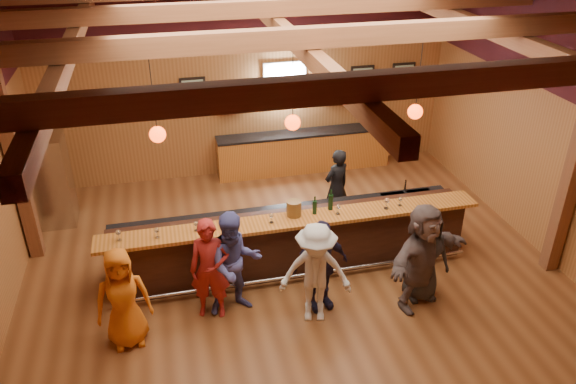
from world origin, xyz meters
name	(u,v)px	position (x,y,z in m)	size (l,w,h in m)	color
room	(292,89)	(0.00, 0.06, 3.21)	(9.04, 9.00, 4.52)	brown
bar_counter	(291,238)	(0.02, 0.15, 0.52)	(6.30, 1.07, 1.11)	black
back_bar_cabinet	(304,151)	(1.20, 3.72, 0.48)	(4.00, 0.52, 0.95)	#9C551C
window	(285,83)	(0.80, 3.95, 2.05)	(0.95, 0.09, 0.95)	silver
framed_pictures	(323,78)	(1.67, 3.94, 2.10)	(5.35, 0.05, 0.45)	black
wine_shelves	(285,103)	(0.80, 3.88, 1.62)	(3.00, 0.18, 0.30)	#9C551C
pendant_lights	(293,122)	(0.00, 0.00, 2.71)	(4.24, 0.24, 1.37)	black
stainless_fridge	(51,181)	(-4.10, 2.60, 0.90)	(0.70, 0.70, 1.80)	silver
customer_orange	(123,298)	(-2.72, -1.17, 0.79)	(0.77, 0.50, 1.57)	#CC5F13
customer_redvest	(210,269)	(-1.47, -0.84, 0.83)	(0.60, 0.40, 1.65)	maroon
customer_denim	(235,264)	(-1.09, -0.83, 0.86)	(0.84, 0.65, 1.72)	#494C92
customer_white	(315,274)	(0.03, -1.31, 0.82)	(1.06, 0.61, 1.65)	beige
customer_navy	(320,265)	(0.18, -1.06, 0.78)	(0.91, 0.38, 1.55)	#1E1B36
customer_brown	(422,257)	(1.68, -1.37, 0.89)	(1.65, 0.53, 1.78)	#5C4B49
customer_dark	(425,255)	(1.83, -1.20, 0.79)	(0.77, 0.50, 1.58)	#242426
bartender	(336,187)	(1.20, 1.31, 0.78)	(0.57, 0.37, 1.55)	black
ice_bucket	(294,208)	(0.01, -0.07, 1.24)	(0.24, 0.24, 0.26)	olive
bottle_a	(315,207)	(0.35, -0.09, 1.23)	(0.07, 0.07, 0.32)	black
bottle_b	(331,202)	(0.65, -0.02, 1.25)	(0.08, 0.08, 0.37)	black
glass_a	(118,233)	(-2.74, -0.17, 1.24)	(0.08, 0.08, 0.18)	silver
glass_b	(157,231)	(-2.18, -0.23, 1.23)	(0.08, 0.08, 0.17)	silver
glass_c	(196,224)	(-1.58, -0.16, 1.22)	(0.07, 0.07, 0.16)	silver
glass_d	(231,222)	(-1.05, -0.27, 1.25)	(0.09, 0.09, 0.19)	silver
glass_e	(271,216)	(-0.39, -0.21, 1.23)	(0.08, 0.08, 0.17)	silver
glass_f	(338,207)	(0.72, -0.20, 1.23)	(0.08, 0.08, 0.17)	silver
glass_g	(387,201)	(1.56, -0.22, 1.25)	(0.09, 0.09, 0.20)	silver
glass_h	(400,200)	(1.82, -0.17, 1.22)	(0.07, 0.07, 0.16)	silver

